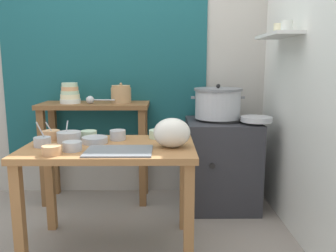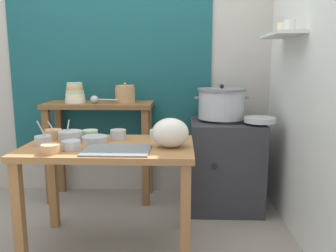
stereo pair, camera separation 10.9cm
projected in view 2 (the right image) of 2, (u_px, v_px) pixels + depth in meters
ground_plane at (106, 243)px, 2.42m from camera, size 9.00×9.00×0.00m
wall_back at (135, 57)px, 3.26m from camera, size 4.40×0.12×2.60m
wall_right at (311, 55)px, 2.33m from camera, size 0.30×3.20×2.60m
prep_table at (110, 161)px, 2.27m from camera, size 1.10×0.66×0.72m
back_shelf_table at (100, 127)px, 3.12m from camera, size 0.96×0.40×0.90m
stove_block at (225, 164)px, 3.00m from camera, size 0.60×0.61×0.78m
steamer_pot at (221, 103)px, 2.93m from camera, size 0.46×0.41×0.29m
clay_pot at (125, 94)px, 3.06m from camera, size 0.18×0.18×0.18m
bowl_stack_enamel at (75, 94)px, 3.06m from camera, size 0.18×0.18×0.18m
ladle at (95, 100)px, 3.01m from camera, size 0.25×0.07×0.07m
serving_tray at (117, 150)px, 2.08m from camera, size 0.40×0.28×0.01m
plastic_bag at (170, 133)px, 2.16m from camera, size 0.23×0.18×0.19m
wide_pan at (260, 120)px, 2.75m from camera, size 0.25×0.25×0.04m
prep_bowl_0 at (50, 149)px, 2.02m from camera, size 0.11×0.11×0.05m
prep_bowl_1 at (95, 139)px, 2.32m from camera, size 0.17×0.17×0.04m
prep_bowl_2 at (90, 133)px, 2.46m from camera, size 0.11×0.11×0.06m
prep_bowl_3 at (118, 134)px, 2.40m from camera, size 0.11×0.11×0.07m
prep_bowl_4 at (43, 140)px, 2.23m from camera, size 0.11×0.11×0.17m
prep_bowl_5 at (159, 134)px, 2.45m from camera, size 0.14×0.14×0.06m
prep_bowl_6 at (70, 135)px, 2.36m from camera, size 0.16×0.16×0.14m
prep_bowl_7 at (71, 145)px, 2.11m from camera, size 0.11×0.11×0.06m
prep_bowl_8 at (53, 134)px, 2.43m from camera, size 0.12×0.12×0.13m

